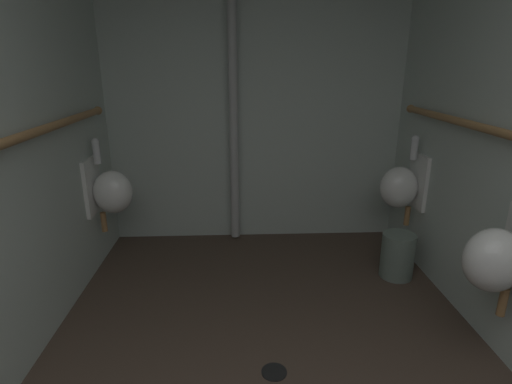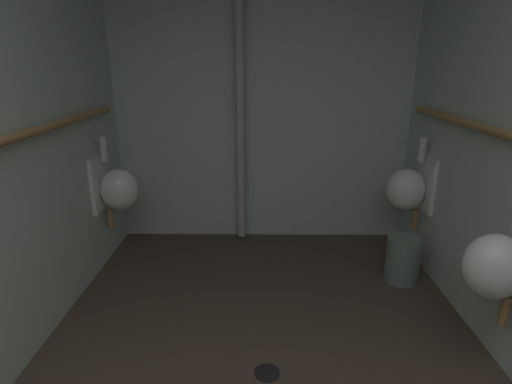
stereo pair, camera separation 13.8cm
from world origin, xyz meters
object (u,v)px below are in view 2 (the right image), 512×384
at_px(urinal_right_mid, 498,265).
at_px(urinal_right_far, 409,188).
at_px(standpipe_back_wall, 240,93).
at_px(waste_bin, 402,259).
at_px(floor_drain, 267,372).
at_px(urinal_left_mid, 117,188).

xyz_separation_m(urinal_right_mid, urinal_right_far, (0.00, 1.26, 0.00)).
distance_m(standpipe_back_wall, waste_bin, 1.88).
bearing_deg(floor_drain, standpipe_back_wall, 96.92).
height_order(urinal_left_mid, urinal_right_mid, same).
bearing_deg(waste_bin, floor_drain, -136.57).
distance_m(urinal_right_mid, waste_bin, 1.07).
relative_size(urinal_right_far, floor_drain, 5.39).
bearing_deg(waste_bin, urinal_left_mid, 172.65).
relative_size(urinal_right_far, standpipe_back_wall, 0.29).
distance_m(urinal_left_mid, waste_bin, 2.29).
height_order(urinal_right_far, waste_bin, urinal_right_far).
bearing_deg(urinal_right_mid, floor_drain, -178.50).
xyz_separation_m(urinal_right_far, floor_drain, (-1.14, -1.29, -0.64)).
bearing_deg(waste_bin, urinal_right_far, 72.00).
xyz_separation_m(standpipe_back_wall, floor_drain, (0.21, -1.75, -1.34)).
bearing_deg(urinal_right_mid, urinal_right_far, 90.00).
bearing_deg(urinal_right_far, standpipe_back_wall, 161.17).
distance_m(urinal_right_far, waste_bin, 0.57).
xyz_separation_m(urinal_right_far, standpipe_back_wall, (-1.35, 0.46, 0.70)).
xyz_separation_m(urinal_right_far, waste_bin, (-0.10, -0.31, -0.47)).
relative_size(urinal_right_mid, standpipe_back_wall, 0.29).
height_order(urinal_right_mid, urinal_right_far, same).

